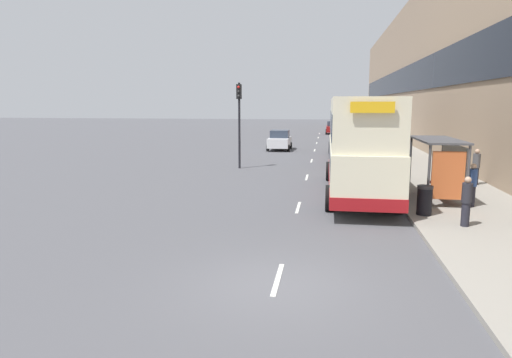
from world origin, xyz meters
name	(u,v)px	position (x,y,z in m)	size (l,w,h in m)	color
ground_plane	(276,286)	(0.00, 0.00, 0.00)	(220.00, 220.00, 0.00)	#515156
pavement	(380,143)	(6.50, 38.50, 0.07)	(5.00, 93.00, 0.14)	gray
terrace_facade	(425,71)	(10.49, 38.50, 7.26)	(3.10, 93.00, 14.54)	#9E846B
lane_mark_0	(278,279)	(0.00, 0.39, 0.01)	(0.12, 2.00, 0.01)	silver
lane_mark_1	(298,207)	(0.00, 7.94, 0.01)	(0.12, 2.00, 0.01)	silver
lane_mark_2	(307,177)	(0.00, 15.49, 0.01)	(0.12, 2.00, 0.01)	silver
lane_mark_3	(312,161)	(0.00, 23.03, 0.01)	(0.12, 2.00, 0.01)	silver
lane_mark_4	(315,150)	(0.00, 30.58, 0.01)	(0.12, 2.00, 0.01)	silver
lane_mark_5	(317,143)	(0.00, 38.13, 0.01)	(0.12, 2.00, 0.01)	silver
lane_mark_6	(318,138)	(0.00, 45.68, 0.01)	(0.12, 2.00, 0.01)	silver
lane_mark_7	(319,134)	(0.00, 53.22, 0.01)	(0.12, 2.00, 0.01)	silver
bus_shelter	(443,158)	(5.77, 9.76, 1.88)	(1.60, 4.20, 2.48)	#4C4C51
double_decker_bus_near	(359,144)	(2.47, 10.97, 2.29)	(2.85, 11.02, 4.30)	beige
double_decker_bus_ahead	(349,128)	(2.63, 24.36, 2.29)	(2.85, 11.52, 4.30)	beige
car_0	(333,128)	(1.87, 52.78, 0.85)	(2.09, 3.85, 1.72)	maroon
car_1	(280,140)	(-3.08, 30.46, 0.86)	(1.99, 4.03, 1.74)	silver
pedestrian_1	(472,185)	(6.61, 8.56, 1.00)	(0.33, 0.33, 1.67)	#23232D
pedestrian_2	(476,167)	(8.28, 13.69, 1.03)	(0.35, 0.35, 1.75)	#23232D
pedestrian_3	(466,201)	(5.54, 5.49, 0.97)	(0.32, 0.32, 1.63)	#23232D
litter_bin	(425,200)	(4.55, 6.91, 0.67)	(0.55, 0.55, 1.05)	black
traffic_light_far_kerb	(239,112)	(-4.40, 18.46, 3.57)	(0.30, 0.32, 5.34)	black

